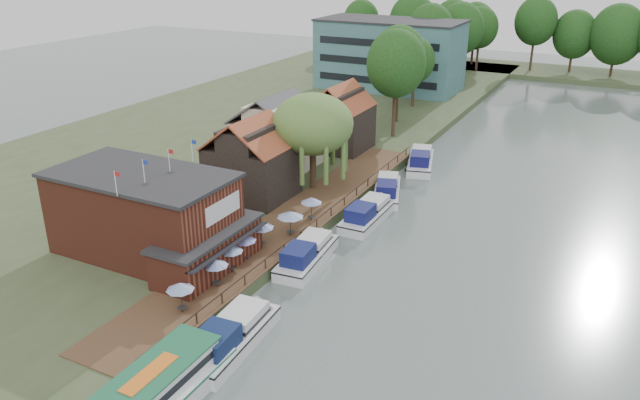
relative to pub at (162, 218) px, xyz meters
The scene contains 30 objects.
ground 14.79m from the pub, ahead, with size 260.00×260.00×0.00m, color #4F5C5A.
land_bank 39.61m from the pub, 113.96° to the left, with size 50.00×140.00×1.00m, color #384728.
quay_deck 13.04m from the pub, 61.39° to the left, with size 6.00×50.00×0.10m, color #47301E.
quay_rail 14.76m from the pub, 52.89° to the left, with size 0.20×49.00×1.00m, color black, non-canonical shape.
pub is the anchor object (origin of this frame).
hotel_block 71.49m from the pub, 96.43° to the left, with size 25.40×12.40×12.30m, color #38666B, non-canonical shape.
cottage_a 15.05m from the pub, 93.81° to the left, with size 8.60×7.60×8.50m, color black, non-canonical shape.
cottage_b 25.33m from the pub, 99.09° to the left, with size 9.60×8.60×8.50m, color beige, non-canonical shape.
cottage_c 34.01m from the pub, 90.00° to the left, with size 7.60×7.60×8.50m, color black, non-canonical shape.
willow 20.36m from the pub, 80.07° to the left, with size 8.60×8.60×10.43m, color #476B2D, non-canonical shape.
umbrella_0 9.56m from the pub, 42.58° to the right, with size 2.04×2.04×2.38m, color navy, non-canonical shape.
umbrella_1 7.62m from the pub, 17.68° to the right, with size 2.01×2.01×2.38m, color navy, non-canonical shape.
umbrella_2 7.00m from the pub, ahead, with size 1.95×1.95×2.38m, color #1A4293, non-canonical shape.
umbrella_3 7.23m from the pub, 20.48° to the left, with size 2.12×2.12×2.38m, color #1B1B96, non-canonical shape.
umbrella_4 8.49m from the pub, 39.92° to the left, with size 2.31×2.31×2.38m, color #1C2F9B, non-canonical shape.
umbrella_5 11.41m from the pub, 48.49° to the left, with size 2.44×2.44×2.38m, color navy, non-canonical shape.
umbrella_6 14.50m from the pub, 58.39° to the left, with size 2.06×2.06×2.38m, color navy, non-canonical shape.
cruiser_0 13.89m from the pub, 30.94° to the right, with size 3.35×10.35×2.53m, color silver, non-canonical shape.
cruiser_1 12.48m from the pub, 30.94° to the left, with size 3.15×9.76×2.36m, color silver, non-canonical shape.
cruiser_2 20.44m from the pub, 55.26° to the left, with size 3.18×9.82×2.38m, color silver, non-canonical shape.
cruiser_3 26.23m from the pub, 65.67° to the left, with size 3.06×9.49×2.28m, color silver, non-canonical shape.
cruiser_4 36.38m from the pub, 72.69° to the left, with size 3.25×10.05×2.44m, color silver, non-canonical shape.
tour_boat 19.08m from the pub, 53.36° to the right, with size 3.83×13.57×2.96m, color silver, non-canonical shape.
swan 17.81m from the pub, 44.60° to the right, with size 0.44×0.44×0.44m, color white.
bank_tree_0 42.94m from the pub, 84.66° to the left, with size 7.91×7.91×14.52m, color #143811, non-canonical shape.
bank_tree_1 50.21m from the pub, 88.21° to the left, with size 7.64×7.64×14.10m, color #143811, non-canonical shape.
bank_tree_2 60.05m from the pub, 89.46° to the left, with size 6.39×6.39×11.16m, color #143811, non-canonical shape.
bank_tree_3 79.29m from the pub, 92.37° to the left, with size 8.69×8.69×14.67m, color #143811, non-canonical shape.
bank_tree_4 86.27m from the pub, 89.63° to the left, with size 8.71×8.71×14.52m, color #143811, non-canonical shape.
bank_tree_5 95.88m from the pub, 88.87° to the left, with size 7.38×7.38×13.00m, color #143811, non-canonical shape.
Camera 1 is at (19.38, -36.81, 25.71)m, focal length 35.00 mm.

